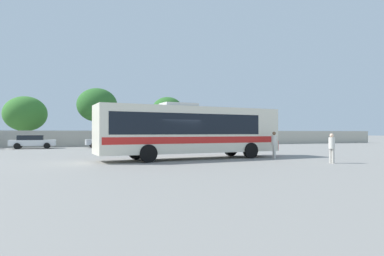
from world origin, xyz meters
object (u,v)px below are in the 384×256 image
at_px(attendant_by_bus_door, 274,143).
at_px(roadside_tree_midright, 168,110).
at_px(coach_bus_cream_red, 190,129).
at_px(passenger_waiting_on_apron, 332,146).
at_px(parked_car_second_white, 32,141).
at_px(parked_car_third_silver, 104,141).
at_px(parked_car_rightmost_white, 157,141).
at_px(roadside_tree_left, 25,114).
at_px(roadside_tree_midleft, 97,105).

height_order(attendant_by_bus_door, roadside_tree_midright, roadside_tree_midright).
xyz_separation_m(coach_bus_cream_red, passenger_waiting_on_apron, (6.58, -5.40, -0.97)).
xyz_separation_m(coach_bus_cream_red, parked_car_second_white, (-11.46, 18.47, -1.16)).
xyz_separation_m(passenger_waiting_on_apron, roadside_tree_midright, (-0.64, 33.03, 4.13)).
height_order(parked_car_third_silver, parked_car_rightmost_white, parked_car_third_silver).
relative_size(passenger_waiting_on_apron, parked_car_second_white, 0.37).
xyz_separation_m(parked_car_second_white, parked_car_rightmost_white, (13.49, -0.67, 0.00)).
bearing_deg(roadside_tree_left, attendant_by_bus_door, -57.26).
height_order(roadside_tree_midleft, roadside_tree_midright, roadside_tree_midleft).
height_order(coach_bus_cream_red, roadside_tree_midleft, roadside_tree_midleft).
bearing_deg(roadside_tree_left, parked_car_third_silver, -45.84).
height_order(passenger_waiting_on_apron, roadside_tree_midleft, roadside_tree_midleft).
bearing_deg(roadside_tree_midright, roadside_tree_left, 178.75).
height_order(parked_car_second_white, roadside_tree_midleft, roadside_tree_midleft).
bearing_deg(attendant_by_bus_door, roadside_tree_midleft, 111.10).
xyz_separation_m(roadside_tree_left, roadside_tree_midleft, (8.98, -3.65, 1.13)).
distance_m(attendant_by_bus_door, roadside_tree_midright, 29.32).
bearing_deg(roadside_tree_left, roadside_tree_midright, -1.25).
bearing_deg(parked_car_second_white, parked_car_rightmost_white, -2.85).
distance_m(parked_car_third_silver, parked_car_rightmost_white, 6.12).
bearing_deg(roadside_tree_midright, roadside_tree_midleft, -162.80).
xyz_separation_m(passenger_waiting_on_apron, parked_car_rightmost_white, (-4.55, 23.20, -0.18)).
bearing_deg(parked_car_rightmost_white, passenger_waiting_on_apron, -78.91).
relative_size(coach_bus_cream_red, roadside_tree_left, 1.91).
bearing_deg(parked_car_second_white, coach_bus_cream_red, -58.19).
xyz_separation_m(parked_car_rightmost_white, roadside_tree_left, (-15.51, 10.26, 3.44)).
bearing_deg(parked_car_second_white, roadside_tree_midright, 27.77).
relative_size(passenger_waiting_on_apron, roadside_tree_midright, 0.24).
xyz_separation_m(coach_bus_cream_red, roadside_tree_left, (-13.48, 28.06, 2.28)).
height_order(attendant_by_bus_door, parked_car_third_silver, attendant_by_bus_door).
xyz_separation_m(attendant_by_bus_door, parked_car_third_silver, (-9.52, 19.76, -0.24)).
relative_size(parked_car_rightmost_white, roadside_tree_left, 0.66).
bearing_deg(attendant_by_bus_door, parked_car_third_silver, 115.73).
height_order(parked_car_second_white, parked_car_third_silver, parked_car_third_silver).
distance_m(attendant_by_bus_door, parked_car_third_silver, 21.93).
relative_size(parked_car_second_white, roadside_tree_left, 0.70).
relative_size(passenger_waiting_on_apron, roadside_tree_left, 0.26).
height_order(roadside_tree_left, roadside_tree_midright, roadside_tree_midright).
distance_m(coach_bus_cream_red, parked_car_rightmost_white, 17.96).
bearing_deg(attendant_by_bus_door, coach_bus_cream_red, 165.70).
height_order(passenger_waiting_on_apron, roadside_tree_left, roadside_tree_left).
height_order(coach_bus_cream_red, roadside_tree_left, roadside_tree_left).
relative_size(coach_bus_cream_red, parked_car_rightmost_white, 2.90).
relative_size(parked_car_third_silver, roadside_tree_midleft, 0.56).
bearing_deg(parked_car_rightmost_white, attendant_by_bus_door, -79.86).
bearing_deg(passenger_waiting_on_apron, parked_car_second_white, 127.08).
distance_m(attendant_by_bus_door, roadside_tree_midleft, 27.99).
bearing_deg(parked_car_third_silver, roadside_tree_midleft, 94.12).
bearing_deg(roadside_tree_midright, parked_car_third_silver, -137.15).
height_order(passenger_waiting_on_apron, parked_car_second_white, passenger_waiting_on_apron).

